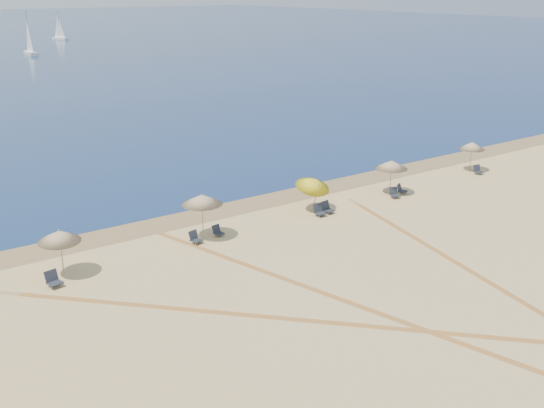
# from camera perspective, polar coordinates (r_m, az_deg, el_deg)

# --- Properties ---
(wet_sand) EXTENTS (500.00, 500.00, 0.00)m
(wet_sand) POSITION_cam_1_polar(r_m,az_deg,el_deg) (40.00, -3.26, -0.20)
(wet_sand) COLOR olive
(wet_sand) RESTS_ON ground
(umbrella_1) EXTENTS (2.02, 2.04, 2.41)m
(umbrella_1) POSITION_cam_1_polar(r_m,az_deg,el_deg) (31.45, -18.91, -2.79)
(umbrella_1) COLOR gray
(umbrella_1) RESTS_ON ground
(umbrella_2) EXTENTS (2.28, 2.28, 2.60)m
(umbrella_2) POSITION_cam_1_polar(r_m,az_deg,el_deg) (34.43, -6.44, 0.41)
(umbrella_2) COLOR gray
(umbrella_2) RESTS_ON ground
(umbrella_3) EXTENTS (2.16, 2.23, 2.39)m
(umbrella_3) POSITION_cam_1_polar(r_m,az_deg,el_deg) (38.73, 3.81, 1.91)
(umbrella_3) COLOR gray
(umbrella_3) RESTS_ON ground
(umbrella_4) EXTENTS (2.21, 2.21, 2.38)m
(umbrella_4) POSITION_cam_1_polar(r_m,az_deg,el_deg) (42.60, 10.89, 3.57)
(umbrella_4) COLOR gray
(umbrella_4) RESTS_ON ground
(umbrella_5) EXTENTS (1.96, 1.96, 2.29)m
(umbrella_5) POSITION_cam_1_polar(r_m,az_deg,el_deg) (49.64, 17.85, 5.10)
(umbrella_5) COLOR gray
(umbrella_5) RESTS_ON ground
(chair_2) EXTENTS (0.74, 0.82, 0.74)m
(chair_2) POSITION_cam_1_polar(r_m,az_deg,el_deg) (31.15, -19.42, -6.55)
(chair_2) COLOR black
(chair_2) RESTS_ON ground
(chair_3) EXTENTS (0.70, 0.77, 0.67)m
(chair_3) POSITION_cam_1_polar(r_m,az_deg,el_deg) (34.45, -7.06, -3.09)
(chair_3) COLOR black
(chair_3) RESTS_ON ground
(chair_4) EXTENTS (0.57, 0.65, 0.61)m
(chair_4) POSITION_cam_1_polar(r_m,az_deg,el_deg) (35.33, -5.01, -2.48)
(chair_4) COLOR black
(chair_4) RESTS_ON ground
(chair_5) EXTENTS (0.61, 0.71, 0.72)m
(chair_5) POSITION_cam_1_polar(r_m,az_deg,el_deg) (38.31, 4.33, -0.62)
(chair_5) COLOR black
(chair_5) RESTS_ON ground
(chair_6) EXTENTS (0.68, 0.77, 0.73)m
(chair_6) POSITION_cam_1_polar(r_m,az_deg,el_deg) (38.83, 5.07, -0.35)
(chair_6) COLOR black
(chair_6) RESTS_ON ground
(chair_7) EXTENTS (0.73, 0.79, 0.68)m
(chair_7) POSITION_cam_1_polar(r_m,az_deg,el_deg) (42.30, 11.14, 0.97)
(chair_7) COLOR black
(chair_7) RESTS_ON ground
(chair_8) EXTENTS (0.75, 0.80, 0.65)m
(chair_8) POSITION_cam_1_polar(r_m,az_deg,el_deg) (43.24, 11.76, 1.32)
(chair_8) COLOR black
(chair_8) RESTS_ON ground
(chair_9) EXTENTS (0.70, 0.77, 0.68)m
(chair_9) POSITION_cam_1_polar(r_m,az_deg,el_deg) (49.31, 18.34, 2.97)
(chair_9) COLOR black
(chair_9) RESTS_ON ground
(sailboat_0) EXTENTS (3.20, 5.01, 7.35)m
(sailboat_0) POSITION_cam_1_polar(r_m,az_deg,el_deg) (181.18, -18.91, 14.77)
(sailboat_0) COLOR white
(sailboat_0) RESTS_ON ocean
(sailboat_1) EXTENTS (1.52, 5.88, 8.75)m
(sailboat_1) POSITION_cam_1_polar(r_m,az_deg,el_deg) (141.82, -21.36, 13.69)
(sailboat_1) COLOR white
(sailboat_1) RESTS_ON ocean
(tire_tracks) EXTENTS (45.83, 40.38, 0.00)m
(tire_tracks) POSITION_cam_1_polar(r_m,az_deg,el_deg) (28.35, 11.14, -9.13)
(tire_tracks) COLOR tan
(tire_tracks) RESTS_ON ground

